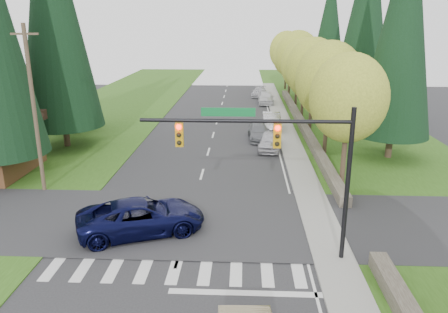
# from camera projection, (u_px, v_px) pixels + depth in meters

# --- Properties ---
(grass_east) EXTENTS (14.00, 110.00, 0.06)m
(grass_east) POSITION_uv_depth(u_px,v_px,m) (375.00, 157.00, 33.77)
(grass_east) COLOR #2E5115
(grass_east) RESTS_ON ground
(grass_west) EXTENTS (14.00, 110.00, 0.06)m
(grass_west) POSITION_uv_depth(u_px,v_px,m) (46.00, 153.00, 34.92)
(grass_west) COLOR #2E5115
(grass_west) RESTS_ON ground
(cross_street) EXTENTS (120.00, 8.00, 0.10)m
(cross_street) POSITION_uv_depth(u_px,v_px,m) (188.00, 222.00, 22.90)
(cross_street) COLOR #28282B
(cross_street) RESTS_ON ground
(sidewalk_east) EXTENTS (1.80, 80.00, 0.13)m
(sidewalk_east) POSITION_uv_depth(u_px,v_px,m) (293.00, 149.00, 35.94)
(sidewalk_east) COLOR gray
(sidewalk_east) RESTS_ON ground
(curb_east) EXTENTS (0.20, 80.00, 0.13)m
(curb_east) POSITION_uv_depth(u_px,v_px,m) (282.00, 148.00, 35.97)
(curb_east) COLOR gray
(curb_east) RESTS_ON ground
(stone_wall_north) EXTENTS (0.70, 40.00, 0.70)m
(stone_wall_north) POSITION_uv_depth(u_px,v_px,m) (302.00, 124.00, 43.42)
(stone_wall_north) COLOR #4C4438
(stone_wall_north) RESTS_ON ground
(traffic_signal) EXTENTS (8.70, 0.37, 6.80)m
(traffic_signal) POSITION_uv_depth(u_px,v_px,m) (281.00, 150.00, 17.89)
(traffic_signal) COLOR black
(traffic_signal) RESTS_ON ground
(utility_pole) EXTENTS (1.60, 0.24, 10.00)m
(utility_pole) POSITION_uv_depth(u_px,v_px,m) (34.00, 109.00, 25.63)
(utility_pole) COLOR #473828
(utility_pole) RESTS_ON ground
(decid_tree_0) EXTENTS (4.80, 4.80, 8.37)m
(decid_tree_0) POSITION_uv_depth(u_px,v_px,m) (349.00, 98.00, 26.57)
(decid_tree_0) COLOR #38281C
(decid_tree_0) RESTS_ON ground
(decid_tree_1) EXTENTS (5.20, 5.20, 8.80)m
(decid_tree_1) POSITION_uv_depth(u_px,v_px,m) (329.00, 80.00, 33.19)
(decid_tree_1) COLOR #38281C
(decid_tree_1) RESTS_ON ground
(decid_tree_2) EXTENTS (5.00, 5.00, 8.82)m
(decid_tree_2) POSITION_uv_depth(u_px,v_px,m) (313.00, 69.00, 39.84)
(decid_tree_2) COLOR #38281C
(decid_tree_2) RESTS_ON ground
(decid_tree_3) EXTENTS (5.00, 5.00, 8.55)m
(decid_tree_3) POSITION_uv_depth(u_px,v_px,m) (304.00, 65.00, 46.60)
(decid_tree_3) COLOR #38281C
(decid_tree_3) RESTS_ON ground
(decid_tree_4) EXTENTS (5.40, 5.40, 9.18)m
(decid_tree_4) POSITION_uv_depth(u_px,v_px,m) (298.00, 56.00, 53.16)
(decid_tree_4) COLOR #38281C
(decid_tree_4) RESTS_ON ground
(decid_tree_5) EXTENTS (4.80, 4.80, 8.30)m
(decid_tree_5) POSITION_uv_depth(u_px,v_px,m) (290.00, 56.00, 60.01)
(decid_tree_5) COLOR #38281C
(decid_tree_5) RESTS_ON ground
(decid_tree_6) EXTENTS (5.20, 5.20, 8.86)m
(decid_tree_6) POSITION_uv_depth(u_px,v_px,m) (287.00, 51.00, 66.59)
(decid_tree_6) COLOR #38281C
(decid_tree_6) RESTS_ON ground
(conifer_w_c) EXTENTS (6.46, 6.46, 20.80)m
(conifer_w_c) POSITION_uv_depth(u_px,v_px,m) (52.00, 5.00, 33.48)
(conifer_w_c) COLOR #38281C
(conifer_w_c) RESTS_ON ground
(conifer_w_e) EXTENTS (5.78, 5.78, 18.80)m
(conifer_w_e) POSITION_uv_depth(u_px,v_px,m) (60.00, 19.00, 39.59)
(conifer_w_e) COLOR #38281C
(conifer_w_e) RESTS_ON ground
(conifer_e_a) EXTENTS (5.44, 5.44, 17.80)m
(conifer_e_a) POSITION_uv_depth(u_px,v_px,m) (403.00, 26.00, 30.85)
(conifer_e_a) COLOR #38281C
(conifer_e_a) RESTS_ON ground
(conifer_e_b) EXTENTS (6.12, 6.12, 19.80)m
(conifer_e_b) POSITION_uv_depth(u_px,v_px,m) (366.00, 14.00, 43.88)
(conifer_e_b) COLOR #38281C
(conifer_e_b) RESTS_ON ground
(conifer_e_c) EXTENTS (5.10, 5.10, 16.80)m
(conifer_e_c) POSITION_uv_depth(u_px,v_px,m) (329.00, 28.00, 57.73)
(conifer_e_c) COLOR #38281C
(conifer_e_c) RESTS_ON ground
(suv_navy) EXTENTS (6.79, 4.86, 1.72)m
(suv_navy) POSITION_uv_depth(u_px,v_px,m) (142.00, 217.00, 21.46)
(suv_navy) COLOR #0A0C34
(suv_navy) RESTS_ON ground
(parked_car_a) EXTENTS (2.29, 4.52, 1.47)m
(parked_car_a) POSITION_uv_depth(u_px,v_px,m) (270.00, 141.00, 35.65)
(parked_car_a) COLOR #B9B9BE
(parked_car_a) RESTS_ON ground
(parked_car_b) EXTENTS (2.06, 4.59, 1.31)m
(parked_car_b) POSITION_uv_depth(u_px,v_px,m) (259.00, 132.00, 38.82)
(parked_car_b) COLOR slate
(parked_car_b) RESTS_ON ground
(parked_car_c) EXTENTS (1.70, 4.86, 1.60)m
(parked_car_c) POSITION_uv_depth(u_px,v_px,m) (271.00, 121.00, 42.47)
(parked_car_c) COLOR #B9B9BE
(parked_car_c) RESTS_ON ground
(parked_car_d) EXTENTS (1.91, 4.74, 1.62)m
(parked_car_d) POSITION_uv_depth(u_px,v_px,m) (266.00, 98.00, 55.80)
(parked_car_d) COLOR silver
(parked_car_d) RESTS_ON ground
(parked_car_e) EXTENTS (2.37, 4.61, 1.28)m
(parked_car_e) POSITION_uv_depth(u_px,v_px,m) (259.00, 92.00, 61.38)
(parked_car_e) COLOR #A9A9AD
(parked_car_e) RESTS_ON ground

